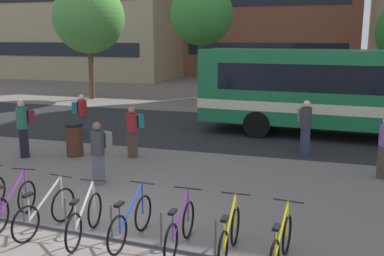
{
  "coord_description": "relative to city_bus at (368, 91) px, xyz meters",
  "views": [
    {
      "loc": [
        4.45,
        -7.36,
        3.73
      ],
      "look_at": [
        0.98,
        4.09,
        1.21
      ],
      "focal_mm": 41.24,
      "sensor_mm": 36.0,
      "label": 1
    }
  ],
  "objects": [
    {
      "name": "trash_bin",
      "position": [
        -8.93,
        -5.15,
        -1.26
      ],
      "size": [
        0.55,
        0.55,
        1.03
      ],
      "color": "#4C2819",
      "rests_on": "ground"
    },
    {
      "name": "street_tree_2",
      "position": [
        -14.87,
        6.5,
        2.94
      ],
      "size": [
        4.13,
        4.13,
        6.77
      ],
      "color": "brown",
      "rests_on": "ground"
    },
    {
      "name": "commuter_grey_pack_2",
      "position": [
        -6.87,
        -7.33,
        -0.85
      ],
      "size": [
        0.53,
        0.61,
        1.62
      ],
      "rotation": [
        0.0,
        0.0,
        4.19
      ],
      "color": "#565660",
      "rests_on": "ground"
    },
    {
      "name": "commuter_teal_pack_5",
      "position": [
        -10.01,
        -2.89,
        -0.84
      ],
      "size": [
        0.6,
        0.51,
        1.62
      ],
      "rotation": [
        0.0,
        0.0,
        0.45
      ],
      "color": "#2D3851",
      "rests_on": "ground"
    },
    {
      "name": "parked_bicycle_yellow_7",
      "position": [
        -2.9,
        -10.13,
        -1.39
      ],
      "size": [
        0.52,
        1.72,
        0.99
      ],
      "rotation": [
        0.0,
        0.0,
        1.58
      ],
      "color": "black",
      "rests_on": "ground"
    },
    {
      "name": "parked_bicycle_silver_4",
      "position": [
        -5.63,
        -10.2,
        -1.39
      ],
      "size": [
        0.52,
        1.71,
        0.99
      ],
      "rotation": [
        0.0,
        0.0,
        1.72
      ],
      "color": "black",
      "rests_on": "ground"
    },
    {
      "name": "parked_bicycle_purple_6",
      "position": [
        -3.79,
        -10.11,
        -1.39
      ],
      "size": [
        0.52,
        1.72,
        0.99
      ],
      "rotation": [
        0.0,
        0.0,
        1.59
      ],
      "color": "black",
      "rests_on": "ground"
    },
    {
      "name": "city_bus",
      "position": [
        0.0,
        0.0,
        0.0
      ],
      "size": [
        12.13,
        3.13,
        3.2
      ],
      "rotation": [
        0.0,
        0.0,
        -0.05
      ],
      "color": "#196B3D",
      "rests_on": "ground"
    },
    {
      "name": "bike_rack",
      "position": [
        -5.63,
        -10.08,
        -1.68
      ],
      "size": [
        8.02,
        0.54,
        0.7
      ],
      "rotation": [
        0.0,
        0.0,
        -0.06
      ],
      "color": "#47474C",
      "rests_on": "ground"
    },
    {
      "name": "ground",
      "position": [
        -5.95,
        -9.58,
        -1.78
      ],
      "size": [
        200.0,
        200.0,
        0.0
      ],
      "primitive_type": "plane",
      "color": "#6B605B"
    },
    {
      "name": "street_tree_0",
      "position": [
        -8.34,
        7.46,
        3.11
      ],
      "size": [
        3.48,
        3.48,
        6.68
      ],
      "color": "brown",
      "rests_on": "ground"
    },
    {
      "name": "parked_bicycle_purple_2",
      "position": [
        -7.39,
        -9.97,
        -1.39
      ],
      "size": [
        0.52,
        1.72,
        0.99
      ],
      "rotation": [
        0.0,
        0.0,
        1.69
      ],
      "color": "black",
      "rests_on": "ground"
    },
    {
      "name": "commuter_grey_pack_3",
      "position": [
        -2.03,
        -2.9,
        -0.77
      ],
      "size": [
        0.52,
        0.6,
        1.75
      ],
      "rotation": [
        0.0,
        0.0,
        5.19
      ],
      "color": "#2D3851",
      "rests_on": "ground"
    },
    {
      "name": "parked_bicycle_yellow_8",
      "position": [
        -2.04,
        -10.22,
        -1.39
      ],
      "size": [
        0.52,
        1.72,
        0.99
      ],
      "rotation": [
        0.0,
        0.0,
        1.46
      ],
      "color": "black",
      "rests_on": "ground"
    },
    {
      "name": "commuter_maroon_pack_4",
      "position": [
        -10.31,
        -5.74,
        -0.74
      ],
      "size": [
        0.59,
        0.59,
        1.79
      ],
      "rotation": [
        0.0,
        0.0,
        3.92
      ],
      "color": "black",
      "rests_on": "ground"
    },
    {
      "name": "bus_lane_asphalt",
      "position": [
        -5.95,
        0.0,
        -1.77
      ],
      "size": [
        80.0,
        7.2,
        0.01
      ],
      "primitive_type": "cube",
      "color": "#232326",
      "rests_on": "ground"
    },
    {
      "name": "parked_bicycle_silver_3",
      "position": [
        -6.52,
        -10.14,
        -1.39
      ],
      "size": [
        0.52,
        1.72,
        0.99
      ],
      "rotation": [
        0.0,
        0.0,
        1.45
      ],
      "color": "black",
      "rests_on": "ground"
    },
    {
      "name": "commuter_teal_pack_6",
      "position": [
        -7.09,
        -4.77,
        -0.85
      ],
      "size": [
        0.58,
        0.59,
        1.6
      ],
      "rotation": [
        0.0,
        0.0,
        3.98
      ],
      "color": "#47382D",
      "rests_on": "ground"
    },
    {
      "name": "parked_bicycle_blue_5",
      "position": [
        -4.76,
        -10.06,
        -1.39
      ],
      "size": [
        0.52,
        1.72,
        0.99
      ],
      "rotation": [
        0.0,
        0.0,
        1.52
      ],
      "color": "black",
      "rests_on": "ground"
    }
  ]
}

